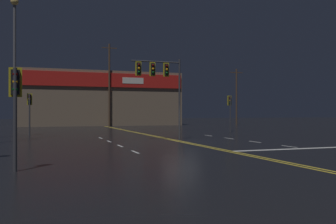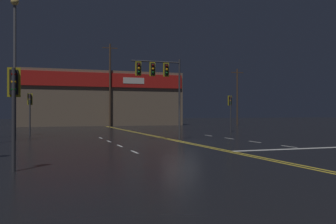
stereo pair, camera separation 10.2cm
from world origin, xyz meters
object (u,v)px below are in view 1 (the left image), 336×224
(traffic_signal_corner_northeast, at_px, (230,105))
(streetlight_near_right, at_px, (15,50))
(traffic_signal_corner_southwest, at_px, (15,95))
(traffic_signal_corner_northwest, at_px, (30,105))
(traffic_signal_median, at_px, (159,76))

(traffic_signal_corner_northeast, height_order, streetlight_near_right, streetlight_near_right)
(traffic_signal_corner_southwest, relative_size, streetlight_near_right, 0.34)
(traffic_signal_corner_northwest, height_order, streetlight_near_right, streetlight_near_right)
(traffic_signal_median, relative_size, traffic_signal_corner_southwest, 1.68)
(traffic_signal_median, bearing_deg, streetlight_near_right, 159.22)
(traffic_signal_corner_northwest, distance_m, traffic_signal_corner_southwest, 20.76)
(traffic_signal_corner_northwest, distance_m, streetlight_near_right, 6.56)
(traffic_signal_median, bearing_deg, traffic_signal_corner_southwest, -127.01)
(traffic_signal_corner_northeast, bearing_deg, traffic_signal_corner_northwest, 178.18)
(traffic_signal_corner_southwest, bearing_deg, traffic_signal_median, 52.99)
(traffic_signal_corner_northeast, distance_m, streetlight_near_right, 20.82)
(streetlight_near_right, bearing_deg, traffic_signal_median, -20.78)
(traffic_signal_median, height_order, streetlight_near_right, streetlight_near_right)
(traffic_signal_corner_southwest, bearing_deg, streetlight_near_right, 93.18)
(traffic_signal_corner_northwest, distance_m, traffic_signal_corner_northeast, 19.04)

